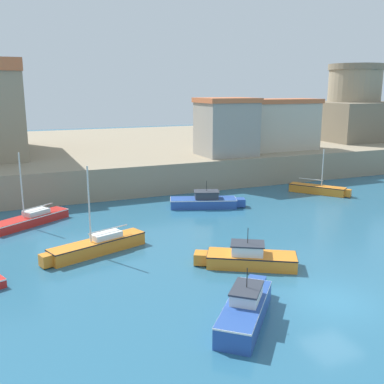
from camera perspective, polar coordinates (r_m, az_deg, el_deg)
The scene contains 11 objects.
ground_plane at distance 23.21m, azimuth 17.55°, elevation -13.10°, with size 200.00×200.00×0.00m, color #28607F.
quay_seawall at distance 61.43m, azimuth -9.59°, elevation 4.94°, with size 120.00×40.00×2.96m, color gray.
sailboat_red_1 at distance 35.68m, azimuth -20.01°, elevation -3.31°, with size 6.35×4.69×5.50m.
motorboat_blue_2 at distance 38.47m, azimuth 1.72°, elevation -1.17°, with size 6.49×3.63×2.33m.
motorboat_blue_3 at distance 20.43m, azimuth 6.84°, elevation -14.41°, with size 4.68×5.11×2.45m.
sailboat_orange_4 at distance 28.55m, azimuth -11.98°, elevation -6.66°, with size 6.80×3.34×5.54m.
motorboat_orange_5 at distance 26.16m, azimuth 7.15°, elevation -8.28°, with size 5.72×4.12×2.31m.
sailboat_orange_8 at distance 45.08m, azimuth 15.75°, elevation 0.35°, with size 4.18×5.23×4.35m.
fortress at distance 68.30m, azimuth 19.71°, elevation 9.48°, with size 12.25×12.25×10.24m.
harbor_shed_near_wharf at distance 48.15m, azimuth 4.37°, elevation 8.29°, with size 5.80×5.20×6.03m.
harbor_shed_mid_row at distance 53.58m, azimuth 11.31°, elevation 8.45°, with size 8.55×4.32×5.81m.
Camera 1 is at (-14.00, -15.57, 10.02)m, focal length 42.00 mm.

